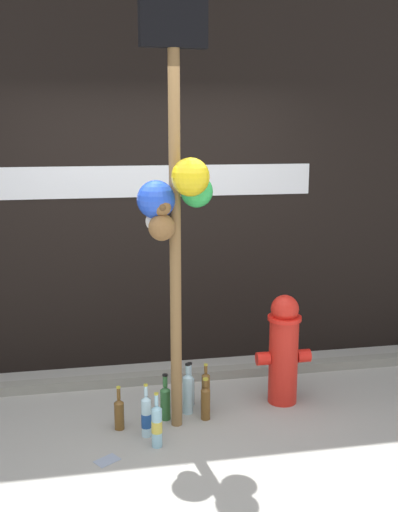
% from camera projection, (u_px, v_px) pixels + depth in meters
% --- Properties ---
extents(ground_plane, '(14.00, 14.00, 0.00)m').
position_uv_depth(ground_plane, '(181.00, 452.00, 4.02)').
color(ground_plane, '#9E9B93').
extents(building_wall, '(10.00, 0.21, 3.64)m').
position_uv_depth(building_wall, '(149.00, 162.00, 5.24)').
color(building_wall, black).
rests_on(building_wall, ground_plane).
extents(curb_strip, '(8.00, 0.12, 0.08)m').
position_uv_depth(curb_strip, '(160.00, 377.00, 5.11)').
color(curb_strip, gray).
rests_on(curb_strip, ground_plane).
extents(memorial_post, '(0.51, 0.39, 2.97)m').
position_uv_depth(memorial_post, '(174.00, 178.00, 3.97)').
color(memorial_post, olive).
rests_on(memorial_post, ground_plane).
extents(fire_hydrant, '(0.43, 0.26, 0.87)m').
position_uv_depth(fire_hydrant, '(284.00, 349.00, 4.66)').
color(fire_hydrant, red).
rests_on(fire_hydrant, ground_plane).
extents(bottle_0, '(0.07, 0.07, 0.35)m').
position_uv_depth(bottle_0, '(190.00, 389.00, 4.67)').
color(bottle_0, '#B2DBEA').
rests_on(bottle_0, ground_plane).
extents(bottle_1, '(0.08, 0.08, 0.40)m').
position_uv_depth(bottle_1, '(188.00, 392.00, 4.53)').
color(bottle_1, '#B2DBEA').
rests_on(bottle_1, ground_plane).
extents(bottle_2, '(0.07, 0.07, 0.33)m').
position_uv_depth(bottle_2, '(119.00, 413.00, 4.30)').
color(bottle_2, brown).
rests_on(bottle_2, ground_plane).
extents(bottle_3, '(0.07, 0.07, 0.32)m').
position_uv_depth(bottle_3, '(206.00, 402.00, 4.44)').
color(bottle_3, brown).
rests_on(bottle_3, ground_plane).
extents(bottle_4, '(0.06, 0.06, 0.38)m').
position_uv_depth(bottle_4, '(206.00, 391.00, 4.57)').
color(bottle_4, brown).
rests_on(bottle_4, ground_plane).
extents(bottle_5, '(0.07, 0.07, 0.39)m').
position_uv_depth(bottle_5, '(157.00, 425.00, 4.06)').
color(bottle_5, '#93CCE0').
rests_on(bottle_5, ground_plane).
extents(bottle_6, '(0.07, 0.07, 0.39)m').
position_uv_depth(bottle_6, '(146.00, 416.00, 4.20)').
color(bottle_6, '#B2DBEA').
rests_on(bottle_6, ground_plane).
extents(bottle_7, '(0.08, 0.08, 0.35)m').
position_uv_depth(bottle_7, '(165.00, 401.00, 4.44)').
color(bottle_7, '#337038').
rests_on(bottle_7, ground_plane).
extents(litter_0, '(0.19, 0.17, 0.01)m').
position_uv_depth(litter_0, '(107.00, 460.00, 3.91)').
color(litter_0, '#8C99B2').
rests_on(litter_0, ground_plane).
extents(litter_1, '(0.16, 0.17, 0.01)m').
position_uv_depth(litter_1, '(56.00, 384.00, 5.05)').
color(litter_1, tan).
rests_on(litter_1, ground_plane).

